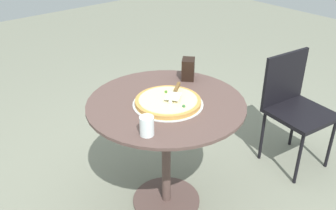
% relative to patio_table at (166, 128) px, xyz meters
% --- Properties ---
extents(ground_plane, '(10.00, 10.00, 0.00)m').
position_rel_patio_table_xyz_m(ground_plane, '(0.00, 0.00, -0.58)').
color(ground_plane, gray).
extents(patio_table, '(0.92, 0.92, 0.76)m').
position_rel_patio_table_xyz_m(patio_table, '(0.00, 0.00, 0.00)').
color(patio_table, brown).
rests_on(patio_table, ground).
extents(pizza_on_tray, '(0.41, 0.41, 0.05)m').
position_rel_patio_table_xyz_m(pizza_on_tray, '(0.03, -0.01, 0.19)').
color(pizza_on_tray, silver).
rests_on(pizza_on_tray, patio_table).
extents(pizza_server, '(0.16, 0.20, 0.02)m').
position_rel_patio_table_xyz_m(pizza_server, '(0.01, 0.06, 0.23)').
color(pizza_server, silver).
rests_on(pizza_server, pizza_on_tray).
extents(drinking_cup, '(0.07, 0.07, 0.10)m').
position_rel_patio_table_xyz_m(drinking_cup, '(0.20, -0.29, 0.23)').
color(drinking_cup, white).
rests_on(drinking_cup, patio_table).
extents(napkin_dispenser, '(0.13, 0.13, 0.14)m').
position_rel_patio_table_xyz_m(napkin_dispenser, '(-0.15, 0.31, 0.24)').
color(napkin_dispenser, black).
rests_on(napkin_dispenser, patio_table).
extents(patio_chair_far, '(0.46, 0.46, 0.84)m').
position_rel_patio_table_xyz_m(patio_chair_far, '(0.22, 1.02, -0.09)').
color(patio_chair_far, black).
rests_on(patio_chair_far, ground).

